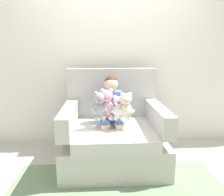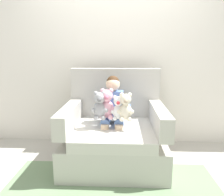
{
  "view_description": "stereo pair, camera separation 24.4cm",
  "coord_description": "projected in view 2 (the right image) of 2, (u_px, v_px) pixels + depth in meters",
  "views": [
    {
      "loc": [
        -0.16,
        -2.44,
        1.33
      ],
      "look_at": [
        -0.02,
        -0.05,
        0.82
      ],
      "focal_mm": 34.7,
      "sensor_mm": 36.0,
      "label": 1
    },
    {
      "loc": [
        0.09,
        -2.44,
        1.33
      ],
      "look_at": [
        -0.02,
        -0.05,
        0.82
      ],
      "focal_mm": 34.7,
      "sensor_mm": 36.0,
      "label": 2
    }
  ],
  "objects": [
    {
      "name": "armchair",
      "position": [
        114.0,
        135.0,
        2.64
      ],
      "size": [
        1.17,
        1.02,
        1.12
      ],
      "color": "#BCB7AD",
      "rests_on": "ground"
    },
    {
      "name": "plush_white",
      "position": [
        118.0,
        108.0,
        2.43
      ],
      "size": [
        0.17,
        0.14,
        0.28
      ],
      "rotation": [
        0.0,
        0.0,
        0.11
      ],
      "color": "white",
      "rests_on": "armchair"
    },
    {
      "name": "plush_cream",
      "position": [
        126.0,
        108.0,
        2.4
      ],
      "size": [
        0.19,
        0.15,
        0.32
      ],
      "rotation": [
        0.0,
        0.0,
        0.14
      ],
      "color": "silver",
      "rests_on": "armchair"
    },
    {
      "name": "ground_plane",
      "position": [
        114.0,
        163.0,
        2.66
      ],
      "size": [
        8.0,
        8.0,
        0.0
      ],
      "primitive_type": "plane",
      "color": "#ADA89E"
    },
    {
      "name": "back_wall",
      "position": [
        116.0,
        54.0,
        3.12
      ],
      "size": [
        6.0,
        0.1,
        2.6
      ],
      "primitive_type": "cube",
      "color": "silver",
      "rests_on": "ground"
    },
    {
      "name": "plush_grey",
      "position": [
        100.0,
        106.0,
        2.44
      ],
      "size": [
        0.19,
        0.16,
        0.32
      ],
      "rotation": [
        0.0,
        0.0,
        -0.4
      ],
      "color": "#9E9EA3",
      "rests_on": "armchair"
    },
    {
      "name": "plush_pink",
      "position": [
        107.0,
        105.0,
        2.47
      ],
      "size": [
        0.21,
        0.17,
        0.35
      ],
      "rotation": [
        0.0,
        0.0,
        0.03
      ],
      "color": "#EAA8BC",
      "rests_on": "armchair"
    },
    {
      "name": "seated_child",
      "position": [
        113.0,
        107.0,
        2.61
      ],
      "size": [
        0.45,
        0.39,
        0.82
      ],
      "rotation": [
        0.0,
        0.0,
        -0.05
      ],
      "color": "#597AB7",
      "rests_on": "armchair"
    }
  ]
}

